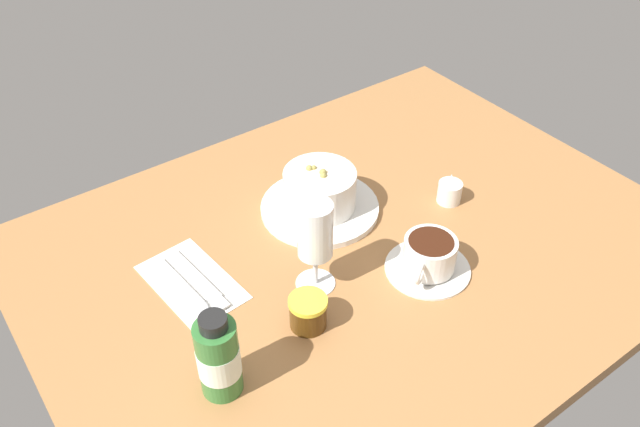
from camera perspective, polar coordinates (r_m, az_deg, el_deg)
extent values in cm
cube|color=#9E6B3D|center=(116.48, 3.23, -3.14)|extent=(110.00, 84.00, 3.00)
cylinder|color=silver|center=(121.91, 0.11, 0.56)|extent=(21.83, 21.83, 1.20)
cylinder|color=silver|center=(119.26, 0.11, 2.14)|extent=(13.23, 13.23, 7.31)
cylinder|color=beige|center=(117.53, 0.11, 3.24)|extent=(11.37, 11.37, 1.60)
sphere|color=#988D47|center=(117.92, -0.93, 3.92)|extent=(1.19, 1.19, 1.19)
sphere|color=#988D47|center=(117.90, -0.68, 3.91)|extent=(0.95, 0.95, 0.95)
sphere|color=#988D47|center=(116.92, 0.26, 3.57)|extent=(1.31, 1.31, 1.31)
sphere|color=#988D47|center=(116.26, 0.39, 3.33)|extent=(1.16, 1.16, 1.16)
cube|color=silver|center=(110.36, -11.03, -5.82)|extent=(12.64, 19.58, 0.30)
cube|color=silver|center=(111.06, -10.75, -5.13)|extent=(2.39, 14.05, 0.50)
cube|color=silver|center=(105.98, -8.79, -7.57)|extent=(2.50, 3.77, 0.40)
cube|color=silver|center=(110.37, -12.03, -5.71)|extent=(2.10, 13.04, 0.50)
ellipsoid|color=silver|center=(105.73, -10.33, -7.92)|extent=(2.40, 4.00, 0.60)
cylinder|color=silver|center=(111.72, 9.29, -4.64)|extent=(14.31, 14.31, 0.90)
cylinder|color=silver|center=(109.55, 9.46, -3.45)|extent=(8.79, 8.79, 5.46)
cylinder|color=#3A1A0D|center=(108.05, 9.58, -2.59)|extent=(7.47, 7.47, 1.00)
torus|color=silver|center=(105.52, 8.64, -5.19)|extent=(3.51, 2.51, 3.60)
cylinder|color=silver|center=(125.40, 11.14, 1.82)|extent=(4.50, 4.50, 4.11)
cone|color=silver|center=(126.10, 11.27, 2.93)|extent=(2.68, 2.64, 2.30)
cylinder|color=white|center=(108.18, -0.40, -5.98)|extent=(6.50, 6.50, 0.40)
cylinder|color=white|center=(105.77, -0.40, -4.70)|extent=(0.80, 0.80, 6.40)
cylinder|color=white|center=(100.30, -0.42, -1.43)|extent=(5.58, 5.58, 9.67)
cylinder|color=#F3E1C1|center=(101.26, -0.42, -2.04)|extent=(4.58, 4.58, 5.80)
cylinder|color=#4A2D0E|center=(100.73, -1.04, -8.69)|extent=(5.67, 5.67, 4.65)
cylinder|color=yellow|center=(98.70, -1.05, -7.64)|extent=(5.96, 5.96, 0.80)
cylinder|color=#337233|center=(91.42, -8.76, -12.30)|extent=(5.81, 5.81, 12.57)
cylinder|color=white|center=(91.61, -8.74, -12.40)|extent=(5.93, 5.93, 4.78)
cylinder|color=black|center=(85.88, -9.24, -9.33)|extent=(3.78, 3.78, 1.88)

